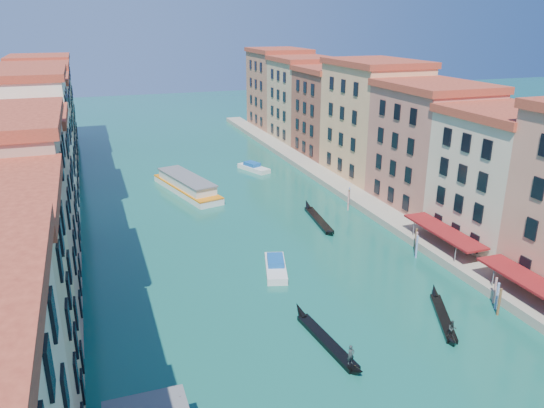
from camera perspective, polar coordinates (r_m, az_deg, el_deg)
The scene contains 10 objects.
left_bank_palazzos at distance 77.81m, azimuth -25.14°, elevation 4.22°, with size 12.80×128.40×21.00m.
right_bank_palazzos at distance 91.07m, azimuth 12.63°, elevation 7.58°, with size 12.80×128.40×21.00m.
quay at distance 89.50m, azimuth 7.83°, elevation 1.55°, with size 4.00×140.00×1.00m, color #9E987F.
mooring_poles_right at distance 59.87m, azimuth 21.26°, elevation -8.11°, with size 1.44×54.24×3.20m.
vaporetto_far at distance 89.77m, azimuth -9.16°, elevation 2.02°, with size 8.64×18.88×2.74m.
gondola_fore at distance 49.13m, azimuth 5.89°, elevation -14.32°, with size 2.09×12.11×2.41m.
gondola_right at distance 54.70m, azimuth 17.99°, elevation -11.45°, with size 5.49×10.36×2.21m.
gondola_far at distance 76.47m, azimuth 4.97°, elevation -1.56°, with size 2.46×13.27×1.88m.
motorboat_mid at distance 61.45m, azimuth 0.40°, elevation -6.71°, with size 4.16×7.49×1.48m.
motorboat_far at distance 101.85m, azimuth -2.02°, elevation 3.96°, with size 4.86×7.62×1.51m.
Camera 1 is at (-17.58, -10.59, 27.54)m, focal length 35.00 mm.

